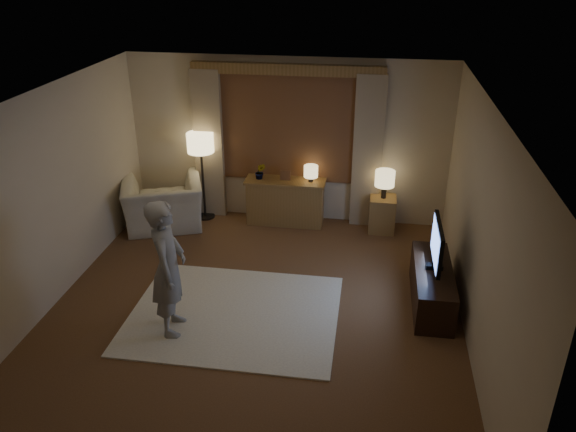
% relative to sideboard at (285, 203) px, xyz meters
% --- Properties ---
extents(room, '(5.04, 5.54, 2.64)m').
position_rel_sideboard_xyz_m(room, '(-0.00, -2.00, 0.98)').
color(room, brown).
rests_on(room, ground).
extents(rug, '(2.50, 2.00, 0.02)m').
position_rel_sideboard_xyz_m(rug, '(-0.22, -2.60, -0.34)').
color(rug, white).
rests_on(rug, floor).
extents(sideboard, '(1.20, 0.40, 0.70)m').
position_rel_sideboard_xyz_m(sideboard, '(0.00, 0.00, 0.00)').
color(sideboard, brown).
rests_on(sideboard, floor).
extents(picture_frame, '(0.16, 0.02, 0.20)m').
position_rel_sideboard_xyz_m(picture_frame, '(0.00, 0.00, 0.45)').
color(picture_frame, brown).
rests_on(picture_frame, sideboard).
extents(plant, '(0.17, 0.13, 0.30)m').
position_rel_sideboard_xyz_m(plant, '(-0.40, 0.00, 0.50)').
color(plant, '#999999').
rests_on(plant, sideboard).
extents(table_lamp_sideboard, '(0.22, 0.22, 0.30)m').
position_rel_sideboard_xyz_m(table_lamp_sideboard, '(0.40, 0.00, 0.55)').
color(table_lamp_sideboard, black).
rests_on(table_lamp_sideboard, sideboard).
extents(floor_lamp, '(0.42, 0.42, 1.44)m').
position_rel_sideboard_xyz_m(floor_lamp, '(-1.34, 0.00, 0.86)').
color(floor_lamp, black).
rests_on(floor_lamp, floor).
extents(armchair, '(1.49, 1.40, 0.78)m').
position_rel_sideboard_xyz_m(armchair, '(-1.88, -0.42, 0.04)').
color(armchair, beige).
rests_on(armchair, floor).
extents(side_table, '(0.40, 0.40, 0.56)m').
position_rel_sideboard_xyz_m(side_table, '(1.53, -0.05, -0.07)').
color(side_table, brown).
rests_on(side_table, floor).
extents(table_lamp_side, '(0.30, 0.30, 0.44)m').
position_rel_sideboard_xyz_m(table_lamp_side, '(1.53, -0.05, 0.52)').
color(table_lamp_side, black).
rests_on(table_lamp_side, side_table).
extents(tv_stand, '(0.45, 1.40, 0.50)m').
position_rel_sideboard_xyz_m(tv_stand, '(2.15, -1.98, -0.10)').
color(tv_stand, black).
rests_on(tv_stand, floor).
extents(tv, '(0.20, 0.84, 0.60)m').
position_rel_sideboard_xyz_m(tv, '(2.15, -1.98, 0.48)').
color(tv, black).
rests_on(tv, tv_stand).
extents(person, '(0.48, 0.65, 1.63)m').
position_rel_sideboard_xyz_m(person, '(-0.85, -2.98, 0.48)').
color(person, gray).
rests_on(person, rug).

